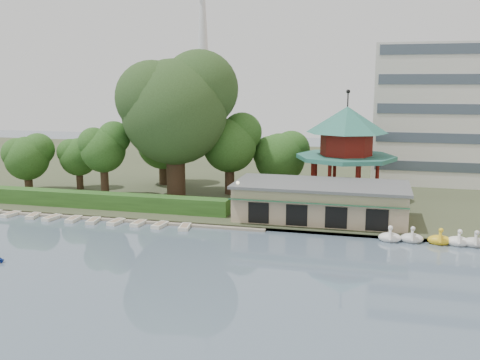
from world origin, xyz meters
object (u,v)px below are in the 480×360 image
(dock, at_px, (116,219))
(pavilion, at_px, (346,144))
(big_tree, at_px, (176,105))
(boathouse, at_px, (320,201))

(dock, xyz_separation_m, pavilion, (24.00, 14.80, 7.36))
(pavilion, relative_size, big_tree, 0.72)
(pavilion, bearing_deg, big_tree, -169.69)
(boathouse, xyz_separation_m, pavilion, (2.00, 10.03, 5.11))
(pavilion, distance_m, big_tree, 21.69)
(dock, distance_m, boathouse, 22.62)
(big_tree, bearing_deg, dock, -106.10)
(dock, height_order, boathouse, boathouse)
(dock, bearing_deg, pavilion, 31.66)
(boathouse, bearing_deg, dock, -167.76)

